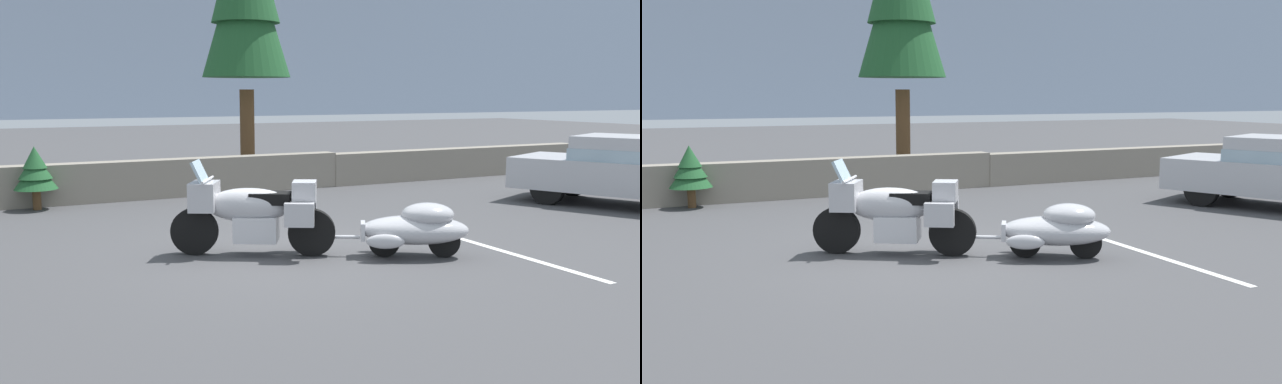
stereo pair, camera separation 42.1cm
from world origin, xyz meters
The scene contains 7 objects.
ground_plane centered at (0.00, 0.00, 0.00)m, with size 80.00×80.00×0.00m, color #424244.
stone_guard_wall centered at (-0.36, 5.94, 0.40)m, with size 24.00×0.57×0.83m.
touring_motorcycle centered at (-0.41, 0.04, 0.62)m, with size 2.07×1.42×1.33m.
car_shaped_trailer centered at (1.55, -1.09, 0.41)m, with size 2.09×1.41×0.76m.
sedan_at_right_edge centered at (7.89, 0.38, 0.77)m, with size 3.47×4.85×1.41m.
pine_sapling_near centered at (-2.76, 5.48, 0.78)m, with size 0.82×0.82×1.24m.
parking_stripe_marker centered at (2.87, -1.50, 0.00)m, with size 0.12×3.60×0.01m, color silver.
Camera 1 is at (-3.85, -8.70, 2.25)m, focal length 38.27 mm.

